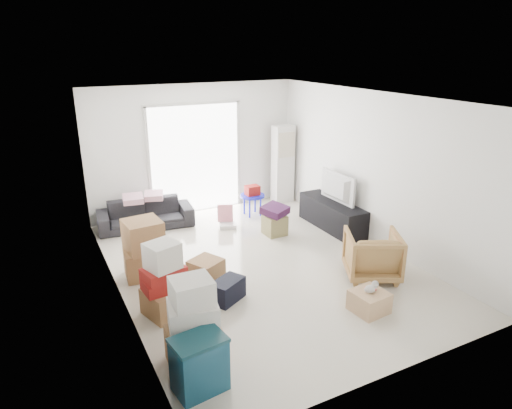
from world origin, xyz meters
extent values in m
cube|color=beige|center=(0.00, 0.00, -0.12)|extent=(4.50, 6.00, 0.24)
cube|color=white|center=(0.00, 0.00, 2.82)|extent=(4.50, 6.00, 0.24)
cube|color=white|center=(0.00, 3.12, 1.35)|extent=(4.50, 0.24, 2.70)
cube|color=white|center=(0.00, -3.12, 1.35)|extent=(4.50, 0.24, 2.70)
cube|color=white|center=(-2.37, 0.00, 1.35)|extent=(0.24, 6.00, 2.70)
cube|color=white|center=(2.37, 0.00, 1.35)|extent=(0.24, 6.00, 2.70)
cube|color=white|center=(0.00, 2.98, 1.15)|extent=(2.00, 0.01, 2.30)
cube|color=silver|center=(-1.00, 2.97, 1.15)|extent=(0.06, 0.04, 2.30)
cube|color=silver|center=(1.00, 2.97, 1.15)|extent=(0.06, 0.04, 2.30)
cube|color=silver|center=(0.00, 2.97, 2.30)|extent=(2.10, 0.04, 0.06)
cube|color=silver|center=(1.95, 2.65, 0.88)|extent=(0.45, 0.30, 1.75)
cube|color=black|center=(2.00, 0.79, 0.27)|extent=(0.49, 1.63, 0.54)
imported|color=black|center=(2.00, 0.79, 0.61)|extent=(0.58, 0.99, 0.13)
imported|color=#242429|center=(-1.26, 2.50, 0.36)|extent=(1.88, 0.74, 0.71)
cube|color=#E5A7B9|center=(-1.47, 2.50, 0.77)|extent=(0.39, 0.32, 0.11)
cube|color=#E5A7B9|center=(-1.06, 2.52, 0.78)|extent=(0.43, 0.39, 0.12)
imported|color=#9C7D45|center=(1.35, -1.13, 0.41)|extent=(1.04, 1.02, 0.81)
cube|color=navy|center=(-1.90, -2.26, 0.15)|extent=(0.57, 0.43, 0.29)
cube|color=navy|center=(-1.90, -2.26, 0.44)|extent=(0.57, 0.43, 0.29)
cube|color=#0C333D|center=(-1.90, -2.26, 0.61)|extent=(0.59, 0.45, 0.04)
cube|color=#966943|center=(-1.80, -1.83, 0.22)|extent=(0.60, 0.51, 0.44)
cube|color=silver|center=(-1.80, -1.83, 0.61)|extent=(0.61, 0.53, 0.34)
cube|color=silver|center=(-1.80, -1.83, 0.92)|extent=(0.45, 0.40, 0.29)
cube|color=#966943|center=(-1.80, -0.69, 0.18)|extent=(0.63, 0.63, 0.37)
cube|color=#A92414|center=(-1.80, -0.69, 0.45)|extent=(0.58, 0.42, 0.17)
cube|color=#A92414|center=(-1.80, -0.69, 0.61)|extent=(0.59, 0.45, 0.15)
cube|color=silver|center=(-1.80, -0.69, 0.86)|extent=(0.48, 0.47, 0.35)
cube|color=#966943|center=(-1.77, 0.49, 0.22)|extent=(0.66, 0.56, 0.45)
cube|color=#966943|center=(-1.77, 0.49, 0.68)|extent=(0.57, 0.57, 0.48)
cube|color=#966943|center=(-1.00, -0.12, 0.18)|extent=(0.58, 0.58, 0.36)
cube|color=black|center=(-0.93, -0.76, 0.16)|extent=(0.58, 0.50, 0.32)
cube|color=#8A8250|center=(0.83, 1.02, 0.19)|extent=(0.39, 0.39, 0.38)
cube|color=#421B45|center=(0.83, 1.02, 0.45)|extent=(0.56, 0.56, 0.14)
cylinder|color=#151CCC|center=(0.93, 2.15, 0.43)|extent=(0.52, 0.52, 0.04)
cylinder|color=#151CCC|center=(1.06, 2.28, 0.20)|extent=(0.04, 0.04, 0.41)
cylinder|color=#151CCC|center=(0.80, 2.28, 0.20)|extent=(0.04, 0.04, 0.41)
cylinder|color=#151CCC|center=(0.80, 2.02, 0.20)|extent=(0.04, 0.04, 0.41)
cylinder|color=#151CCC|center=(1.06, 2.02, 0.20)|extent=(0.04, 0.04, 0.41)
cube|color=#A92414|center=(0.93, 2.15, 0.55)|extent=(0.28, 0.22, 0.20)
cube|color=silver|center=(0.18, 1.74, 0.04)|extent=(0.41, 0.39, 0.08)
cube|color=pink|center=(0.18, 1.86, 0.26)|extent=(0.30, 0.15, 0.36)
cube|color=tan|center=(0.67, -1.90, 0.15)|extent=(0.48, 0.48, 0.29)
ellipsoid|color=#B2ADA8|center=(0.67, -1.90, 0.34)|extent=(0.18, 0.13, 0.10)
cube|color=red|center=(0.67, -1.90, 0.34)|extent=(0.14, 0.12, 0.03)
sphere|color=#B2ADA8|center=(0.77, -1.87, 0.37)|extent=(0.10, 0.10, 0.10)
camera|label=1|loc=(-3.15, -5.99, 3.44)|focal=32.00mm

